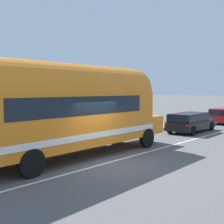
# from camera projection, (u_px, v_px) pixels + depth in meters

# --- Properties ---
(ground_plane) EXTENTS (300.00, 300.00, 0.00)m
(ground_plane) POSITION_uv_depth(u_px,v_px,m) (106.00, 163.00, 11.99)
(ground_plane) COLOR #565454
(lane_markings) EXTENTS (3.74, 80.00, 0.01)m
(lane_markings) POSITION_uv_depth(u_px,v_px,m) (199.00, 130.00, 22.03)
(lane_markings) COLOR silver
(lane_markings) RESTS_ON ground
(sidewalk_slab) EXTENTS (2.00, 90.00, 0.15)m
(sidewalk_slab) POSITION_uv_depth(u_px,v_px,m) (151.00, 128.00, 22.48)
(sidewalk_slab) COLOR gray
(sidewalk_slab) RESTS_ON ground
(painted_bus) EXTENTS (2.73, 11.53, 4.12)m
(painted_bus) POSITION_uv_depth(u_px,v_px,m) (66.00, 106.00, 12.55)
(painted_bus) COLOR orange
(painted_bus) RESTS_ON ground
(car_lead) EXTENTS (2.06, 4.71, 1.37)m
(car_lead) POSITION_uv_depth(u_px,v_px,m) (190.00, 121.00, 20.87)
(car_lead) COLOR black
(car_lead) RESTS_ON ground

